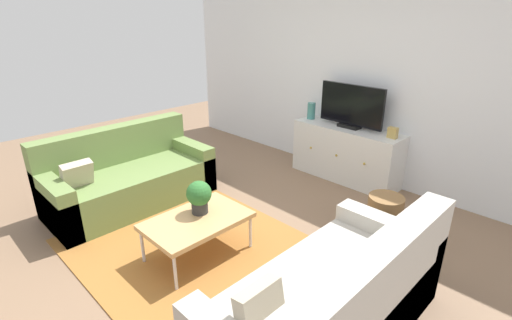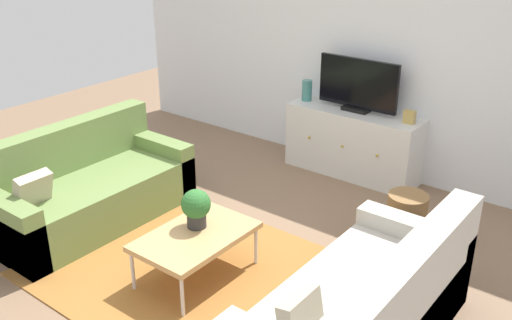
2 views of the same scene
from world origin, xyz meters
The scene contains 12 objects.
ground_plane centered at (0.00, 0.00, 0.00)m, with size 10.00×10.00×0.00m, color #84664C.
wall_back centered at (0.00, 2.55, 1.35)m, with size 6.40×0.12×2.70m, color white.
area_rug centered at (0.00, -0.15, 0.01)m, with size 2.50×1.90×0.01m, color #9E662D.
couch_left_side centered at (-1.44, -0.10, 0.29)m, with size 0.85×1.82×0.87m.
couch_right_side centered at (1.44, -0.10, 0.29)m, with size 0.85×1.82×0.87m.
coffee_table centered at (0.00, -0.16, 0.36)m, with size 0.59×0.92×0.39m.
potted_plant centered at (-0.07, -0.08, 0.56)m, with size 0.23×0.23×0.31m.
tv_console centered at (0.00, 2.27, 0.36)m, with size 1.44×0.47×0.71m.
flat_screen_tv centered at (0.00, 2.29, 0.98)m, with size 0.88×0.16×0.55m.
glass_vase centered at (-0.60, 2.27, 0.82)m, with size 0.11×0.11×0.23m, color teal.
mantel_clock centered at (0.59, 2.27, 0.78)m, with size 0.11×0.07×0.13m, color tan.
wicker_basket centered at (1.05, 1.32, 0.22)m, with size 0.34×0.34×0.44m, color olive.
Camera 2 is at (2.69, -2.89, 2.66)m, focal length 40.73 mm.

